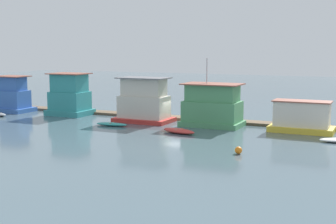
{
  "coord_description": "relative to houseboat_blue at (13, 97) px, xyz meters",
  "views": [
    {
      "loc": [
        22.29,
        -48.89,
        8.65
      ],
      "look_at": [
        0.0,
        -1.0,
        1.4
      ],
      "focal_mm": 50.0,
      "sensor_mm": 36.0,
      "label": 1
    }
  ],
  "objects": [
    {
      "name": "ground_plane",
      "position": [
        23.68,
        0.29,
        -2.06
      ],
      "size": [
        200.0,
        200.0,
        0.0
      ],
      "primitive_type": "plane",
      "color": "#475B66"
    },
    {
      "name": "dock_walkway",
      "position": [
        23.68,
        3.36,
        -1.91
      ],
      "size": [
        59.6,
        2.16,
        0.3
      ],
      "primitive_type": "cube",
      "color": "brown",
      "rests_on": "ground_plane"
    },
    {
      "name": "houseboat_blue",
      "position": [
        0.0,
        0.0,
        0.0
      ],
      "size": [
        5.01,
        3.86,
        4.9
      ],
      "color": "#3866B7",
      "rests_on": "ground_plane"
    },
    {
      "name": "houseboat_teal",
      "position": [
        8.95,
        0.68,
        0.38
      ],
      "size": [
        5.3,
        4.12,
        5.43
      ],
      "color": "teal",
      "rests_on": "ground_plane"
    },
    {
      "name": "houseboat_red",
      "position": [
        20.35,
        -0.27,
        0.25
      ],
      "size": [
        6.63,
        4.18,
        5.24
      ],
      "color": "red",
      "rests_on": "ground_plane"
    },
    {
      "name": "houseboat_green",
      "position": [
        28.69,
        0.22,
        0.13
      ],
      "size": [
        6.69,
        4.15,
        7.52
      ],
      "color": "#4C9360",
      "rests_on": "ground_plane"
    },
    {
      "name": "houseboat_yellow",
      "position": [
        38.34,
        0.61,
        -0.56
      ],
      "size": [
        6.52,
        3.31,
        3.27
      ],
      "color": "gold",
      "rests_on": "ground_plane"
    },
    {
      "name": "dinghy_teal",
      "position": [
        18.49,
        -4.49,
        -1.87
      ],
      "size": [
        3.79,
        1.38,
        0.38
      ],
      "color": "teal",
      "rests_on": "ground_plane"
    },
    {
      "name": "dinghy_red",
      "position": [
        27.13,
        -5.49,
        -1.81
      ],
      "size": [
        4.1,
        2.33,
        0.5
      ],
      "color": "red",
      "rests_on": "ground_plane"
    },
    {
      "name": "mooring_post_far_left",
      "position": [
        1.22,
        2.04,
        -1.03
      ],
      "size": [
        0.3,
        0.3,
        2.06
      ],
      "primitive_type": "cylinder",
      "color": "brown",
      "rests_on": "ground_plane"
    },
    {
      "name": "mooring_post_far_right",
      "position": [
        4.58,
        2.04,
        -1.09
      ],
      "size": [
        0.24,
        0.24,
        1.94
      ],
      "primitive_type": "cylinder",
      "color": "brown",
      "rests_on": "ground_plane"
    },
    {
      "name": "buoy_orange",
      "position": [
        35.35,
        -12.03,
        -1.75
      ],
      "size": [
        0.61,
        0.61,
        0.61
      ],
      "primitive_type": "sphere",
      "color": "orange",
      "rests_on": "ground_plane"
    }
  ]
}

